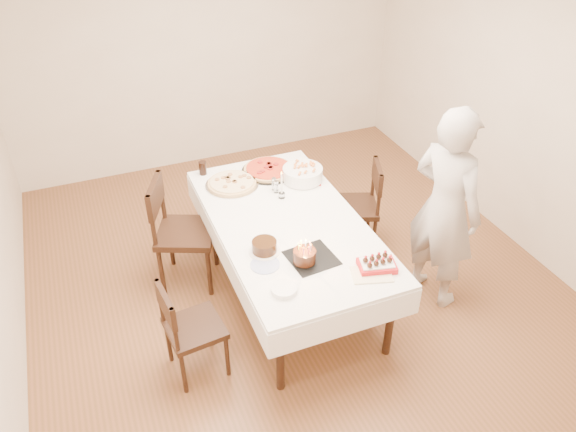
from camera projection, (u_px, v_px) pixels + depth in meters
name	position (u px, v px, depth m)	size (l,w,h in m)	color
floor	(293.00, 280.00, 5.06)	(5.00, 5.00, 0.00)	brown
wall_back	(207.00, 48.00, 6.19)	(4.50, 0.04, 2.70)	beige
wall_front	(519.00, 402.00, 2.39)	(4.50, 0.04, 2.70)	beige
wall_right	(527.00, 102.00, 4.99)	(0.04, 5.00, 2.70)	beige
dining_table	(288.00, 257.00, 4.73)	(1.14, 2.14, 0.75)	white
chair_right_savory	(354.00, 207.00, 5.23)	(0.46, 0.46, 0.90)	black
chair_left_savory	(186.00, 233.00, 4.79)	(0.52, 0.52, 1.02)	black
chair_left_dessert	(195.00, 328.00, 4.01)	(0.43, 0.43, 0.83)	black
person	(445.00, 209.00, 4.44)	(0.64, 0.42, 1.75)	beige
pizza_white	(232.00, 183.00, 4.96)	(0.47, 0.47, 0.04)	beige
pizza_pepperoni	(269.00, 169.00, 5.16)	(0.50, 0.50, 0.04)	red
red_placemat	(309.00, 180.00, 5.04)	(0.21, 0.21, 0.01)	#B21E1E
pasta_bowl	(303.00, 174.00, 5.01)	(0.36, 0.36, 0.11)	white
taper_candle	(282.00, 185.00, 4.73)	(0.06, 0.06, 0.26)	white
shaker_pair	(276.00, 187.00, 4.84)	(0.10, 0.10, 0.12)	white
cola_glass	(203.00, 168.00, 5.10)	(0.07, 0.07, 0.13)	black
layer_cake	(264.00, 247.00, 4.17)	(0.24, 0.24, 0.10)	black
cake_board	(312.00, 258.00, 4.13)	(0.33, 0.33, 0.01)	black
birthday_cake	(305.00, 252.00, 4.04)	(0.17, 0.17, 0.16)	#3E1A11
strawberry_box	(377.00, 265.00, 4.02)	(0.27, 0.18, 0.07)	#B11419
box_lid	(372.00, 275.00, 3.98)	(0.28, 0.19, 0.02)	beige
plate_stack	(284.00, 289.00, 3.83)	(0.18, 0.18, 0.04)	white
china_plate	(265.00, 265.00, 4.06)	(0.21, 0.21, 0.01)	white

